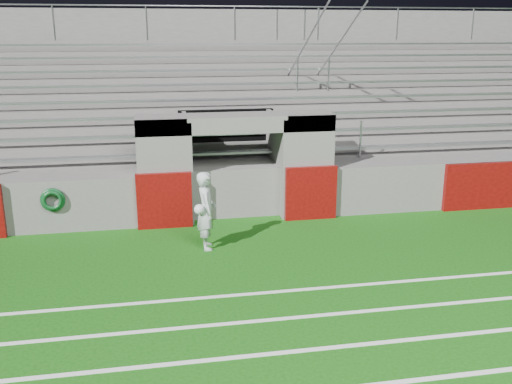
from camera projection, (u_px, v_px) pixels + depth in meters
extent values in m
plane|color=#124B0C|center=(263.00, 270.00, 11.24)|extent=(90.00, 90.00, 0.00)
cube|color=white|center=(302.00, 351.00, 8.40)|extent=(28.00, 0.09, 0.01)
cube|color=white|center=(286.00, 318.00, 9.34)|extent=(28.00, 0.09, 0.01)
cube|color=white|center=(274.00, 292.00, 10.29)|extent=(28.00, 0.09, 0.01)
cube|color=#605E5B|center=(163.00, 170.00, 13.88)|extent=(1.20, 1.00, 2.60)
cube|color=#605E5B|center=(305.00, 164.00, 14.52)|extent=(1.20, 1.00, 2.60)
cube|color=black|center=(227.00, 155.00, 15.82)|extent=(2.60, 0.20, 2.50)
cube|color=#605E5B|center=(188.00, 165.00, 14.58)|extent=(0.10, 2.20, 2.50)
cube|color=#605E5B|center=(275.00, 161.00, 14.98)|extent=(0.10, 2.20, 2.50)
cube|color=#605E5B|center=(235.00, 123.00, 13.90)|extent=(4.80, 1.00, 0.40)
cube|color=#605E5B|center=(217.00, 144.00, 17.88)|extent=(26.00, 8.00, 0.20)
cube|color=#605E5B|center=(218.00, 163.00, 18.05)|extent=(26.00, 8.00, 1.05)
cube|color=#530707|center=(164.00, 201.00, 13.52)|extent=(1.30, 0.15, 1.35)
cube|color=#530707|center=(311.00, 193.00, 14.16)|extent=(1.30, 0.15, 1.35)
cube|color=#530707|center=(483.00, 186.00, 15.00)|extent=(2.20, 0.15, 1.25)
cube|color=gray|center=(230.00, 152.00, 15.03)|extent=(23.00, 0.28, 0.06)
cube|color=#605E5B|center=(226.00, 147.00, 15.84)|extent=(24.00, 0.75, 0.38)
cube|color=gray|center=(226.00, 133.00, 15.63)|extent=(23.00, 0.28, 0.06)
cube|color=#605E5B|center=(222.00, 136.00, 16.50)|extent=(24.00, 0.75, 0.76)
cube|color=gray|center=(223.00, 116.00, 16.24)|extent=(23.00, 0.28, 0.06)
cube|color=#605E5B|center=(219.00, 125.00, 17.16)|extent=(24.00, 0.75, 1.14)
cube|color=gray|center=(219.00, 99.00, 16.85)|extent=(23.00, 0.28, 0.06)
cube|color=#605E5B|center=(216.00, 116.00, 17.81)|extent=(24.00, 0.75, 1.52)
cube|color=gray|center=(216.00, 84.00, 17.45)|extent=(23.00, 0.28, 0.06)
cube|color=#605E5B|center=(213.00, 107.00, 18.47)|extent=(24.00, 0.75, 1.90)
cube|color=gray|center=(213.00, 70.00, 18.06)|extent=(23.00, 0.28, 0.06)
cube|color=#605E5B|center=(211.00, 98.00, 19.13)|extent=(24.00, 0.75, 2.28)
cube|color=gray|center=(210.00, 57.00, 18.67)|extent=(23.00, 0.28, 0.06)
cube|color=#605E5B|center=(208.00, 90.00, 19.79)|extent=(24.00, 0.75, 2.66)
cube|color=gray|center=(208.00, 44.00, 19.28)|extent=(23.00, 0.28, 0.06)
cube|color=#605E5B|center=(206.00, 87.00, 20.41)|extent=(26.00, 0.60, 5.29)
cylinder|color=#A5A8AD|center=(325.00, 141.00, 15.13)|extent=(0.05, 0.05, 1.00)
cylinder|color=#A5A8AD|center=(297.00, 74.00, 17.56)|extent=(0.05, 0.05, 1.00)
cylinder|color=#A5A8AD|center=(277.00, 24.00, 19.99)|extent=(0.05, 0.05, 1.00)
cylinder|color=#A5A8AD|center=(298.00, 58.00, 17.42)|extent=(0.05, 6.02, 3.08)
cylinder|color=#A5A8AD|center=(361.00, 139.00, 15.31)|extent=(0.05, 0.05, 1.00)
cylinder|color=#A5A8AD|center=(329.00, 74.00, 17.74)|extent=(0.05, 0.05, 1.00)
cylinder|color=#A5A8AD|center=(304.00, 24.00, 20.16)|extent=(0.05, 0.05, 1.00)
cylinder|color=#A5A8AD|center=(329.00, 58.00, 17.60)|extent=(0.05, 6.02, 3.08)
cylinder|color=#A5A8AD|center=(53.00, 22.00, 18.65)|extent=(0.05, 0.05, 1.10)
cylinder|color=#A5A8AD|center=(146.00, 23.00, 19.18)|extent=(0.05, 0.05, 1.10)
cylinder|color=#A5A8AD|center=(234.00, 23.00, 19.71)|extent=(0.05, 0.05, 1.10)
cylinder|color=#A5A8AD|center=(318.00, 23.00, 20.24)|extent=(0.05, 0.05, 1.10)
cylinder|color=#A5A8AD|center=(397.00, 23.00, 20.77)|extent=(0.05, 0.05, 1.10)
cylinder|color=#A5A8AD|center=(472.00, 23.00, 21.30)|extent=(0.05, 0.05, 1.10)
cylinder|color=#A5A8AD|center=(205.00, 6.00, 19.38)|extent=(24.00, 0.05, 0.05)
imported|color=silver|center=(206.00, 210.00, 12.19)|extent=(0.41, 0.62, 1.70)
sphere|color=white|center=(199.00, 209.00, 12.00)|extent=(0.22, 0.22, 0.22)
torus|color=#0D421D|center=(53.00, 200.00, 13.04)|extent=(0.56, 0.10, 0.56)
torus|color=#0D411B|center=(52.00, 200.00, 12.99)|extent=(0.46, 0.09, 0.46)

